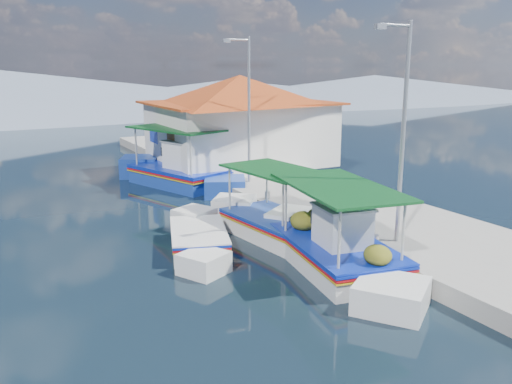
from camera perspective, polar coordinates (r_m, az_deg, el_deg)
name	(u,v)px	position (r m, az deg, el deg)	size (l,w,h in m)	color
ground	(298,322)	(11.77, 4.52, -13.69)	(160.00, 160.00, 0.00)	black
quay	(345,210)	(19.49, 9.55, -1.96)	(5.00, 44.00, 0.50)	#9C9A92
bollards	(309,212)	(17.60, 5.68, -2.16)	(0.20, 17.20, 0.30)	#A5A8AD
main_caique	(334,249)	(14.69, 8.36, -6.09)	(3.07, 7.57, 2.53)	white
caique_green_canopy	(274,225)	(17.05, 1.96, -3.60)	(2.45, 6.54, 2.46)	white
caique_blue_hull	(197,241)	(16.02, -6.32, -5.22)	(2.68, 5.11, 0.96)	white
caique_far	(180,173)	(24.61, -8.18, 1.99)	(4.24, 7.91, 2.93)	#193B97
harbor_building	(240,119)	(26.72, -1.72, 7.86)	(10.49, 10.49, 4.40)	white
lamp_post_near	(401,123)	(14.95, 15.29, 7.17)	(1.21, 0.14, 6.00)	#A5A8AD
lamp_post_far	(247,103)	(22.32, -0.98, 9.54)	(1.21, 0.14, 6.00)	#A5A8AD
mountain_ridge	(84,95)	(66.00, -17.94, 9.89)	(171.40, 96.00, 5.50)	slate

